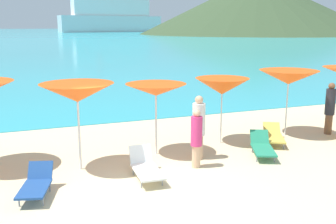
{
  "coord_description": "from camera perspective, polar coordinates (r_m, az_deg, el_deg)",
  "views": [
    {
      "loc": [
        -2.54,
        -8.5,
        3.87
      ],
      "look_at": [
        1.8,
        2.8,
        1.2
      ],
      "focal_mm": 42.26,
      "sensor_mm": 36.0,
      "label": 1
    }
  ],
  "objects": [
    {
      "name": "umbrella_7",
      "position": [
        14.48,
        17.0,
        4.81
      ],
      "size": [
        2.16,
        2.16,
        2.33
      ],
      "color": "silver",
      "rests_on": "ground_plane"
    },
    {
      "name": "ocean_water",
      "position": [
        235.27,
        -20.75,
        10.7
      ],
      "size": [
        650.0,
        440.0,
        0.02
      ],
      "primitive_type": "cube",
      "color": "#2DADBC",
      "rests_on": "ground_plane"
    },
    {
      "name": "lounge_chair_3",
      "position": [
        9.71,
        -18.5,
        -9.77
      ],
      "size": [
        0.94,
        1.48,
        0.64
      ],
      "rotation": [
        0.0,
        0.0,
        -0.28
      ],
      "color": "#1E478C",
      "rests_on": "ground_plane"
    },
    {
      "name": "beachgoer_0",
      "position": [
        15.31,
        22.32,
        0.68
      ],
      "size": [
        0.34,
        0.34,
        1.87
      ],
      "rotation": [
        0.0,
        0.0,
        3.81
      ],
      "color": "brown",
      "rests_on": "ground_plane"
    },
    {
      "name": "lounge_chair_8",
      "position": [
        10.27,
        -3.25,
        -7.88
      ],
      "size": [
        0.7,
        1.55,
        0.71
      ],
      "rotation": [
        0.0,
        0.0,
        -0.06
      ],
      "color": "white",
      "rests_on": "ground_plane"
    },
    {
      "name": "umbrella_6",
      "position": [
        13.01,
        7.81,
        3.69
      ],
      "size": [
        1.94,
        1.94,
        2.19
      ],
      "color": "silver",
      "rests_on": "ground_plane"
    },
    {
      "name": "lounge_chair_6",
      "position": [
        13.67,
        14.97,
        -3.26
      ],
      "size": [
        1.25,
        1.66,
        0.54
      ],
      "rotation": [
        0.0,
        0.0,
        -0.49
      ],
      "color": "#D8BF4C",
      "rests_on": "ground_plane"
    },
    {
      "name": "umbrella_5",
      "position": [
        11.72,
        -1.76,
        3.21
      ],
      "size": [
        1.92,
        1.92,
        2.18
      ],
      "color": "silver",
      "rests_on": "ground_plane"
    },
    {
      "name": "headland_hill",
      "position": [
        181.55,
        12.73,
        14.77
      ],
      "size": [
        102.23,
        102.23,
        24.43
      ],
      "primitive_type": "cone",
      "color": "#384C2D",
      "rests_on": "ground_plane"
    },
    {
      "name": "umbrella_4",
      "position": [
        10.68,
        -12.96,
        2.72
      ],
      "size": [
        2.07,
        2.07,
        2.38
      ],
      "color": "silver",
      "rests_on": "ground_plane"
    },
    {
      "name": "cruise_ship",
      "position": [
        231.49,
        -8.16,
        13.32
      ],
      "size": [
        59.65,
        17.4,
        20.91
      ],
      "rotation": [
        0.0,
        0.0,
        0.15
      ],
      "color": "silver",
      "rests_on": "ocean_water"
    },
    {
      "name": "ground_plane",
      "position": [
        19.1,
        -12.89,
        -0.03
      ],
      "size": [
        50.0,
        100.0,
        0.3
      ],
      "primitive_type": "cube",
      "color": "beige"
    },
    {
      "name": "beachgoer_3",
      "position": [
        10.86,
        4.13,
        -3.64
      ],
      "size": [
        0.32,
        0.32,
        1.64
      ],
      "rotation": [
        0.0,
        0.0,
        2.26
      ],
      "color": "#DBAA84",
      "rests_on": "ground_plane"
    },
    {
      "name": "lounge_chair_2",
      "position": [
        12.3,
        13.45,
        -4.85
      ],
      "size": [
        1.16,
        1.65,
        0.63
      ],
      "rotation": [
        0.0,
        0.0,
        -0.42
      ],
      "color": "#268C66",
      "rests_on": "ground_plane"
    },
    {
      "name": "beachgoer_2",
      "position": [
        11.52,
        4.44,
        -2.02
      ],
      "size": [
        0.37,
        0.37,
        1.89
      ],
      "rotation": [
        0.0,
        0.0,
        1.25
      ],
      "color": "#DBAA84",
      "rests_on": "ground_plane"
    }
  ]
}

